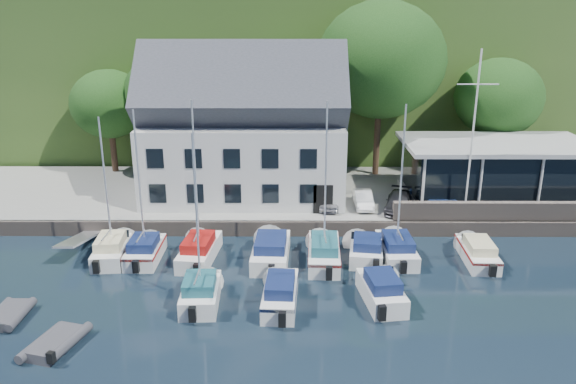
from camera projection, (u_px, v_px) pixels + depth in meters
name	position (u px, v px, depth m)	size (l,w,h in m)	color
ground	(369.00, 328.00, 26.11)	(180.00, 180.00, 0.00)	black
quay	(339.00, 196.00, 42.57)	(60.00, 13.00, 1.00)	gray
quay_face	(347.00, 229.00, 36.40)	(60.00, 0.30, 1.00)	#695D54
hillside	(316.00, 51.00, 82.43)	(160.00, 75.00, 16.00)	#2D4B1C
harbor_building	(244.00, 137.00, 40.12)	(14.40, 8.20, 8.70)	silver
club_pavilion	(494.00, 170.00, 40.29)	(13.20, 7.20, 4.10)	black
seawall	(532.00, 211.00, 36.38)	(18.00, 0.50, 1.20)	#695D54
gangway	(84.00, 248.00, 34.73)	(1.20, 6.00, 1.40)	silver
car_silver	(331.00, 200.00, 38.60)	(1.34, 3.34, 1.14)	#B2B3B7
car_white	(363.00, 199.00, 38.76)	(1.17, 3.35, 1.10)	silver
car_dgrey	(399.00, 202.00, 38.10)	(1.65, 4.06, 1.18)	#2A2A2F
car_blue	(435.00, 197.00, 38.76)	(1.53, 3.87, 1.33)	#315298
flagpole	(473.00, 135.00, 35.77)	(2.59, 0.20, 10.78)	silver
tree_0	(111.00, 121.00, 46.04)	(6.19, 6.19, 8.46)	#163810
tree_1	(171.00, 114.00, 45.51)	(7.18, 7.18, 9.81)	#163810
tree_2	(286.00, 112.00, 44.47)	(7.68, 7.68, 10.50)	#163810
tree_3	(379.00, 90.00, 44.40)	(10.08, 10.08, 13.78)	#163810
tree_4	(496.00, 118.00, 44.91)	(6.92, 6.92, 9.46)	#163810
boat_r1_0	(106.00, 186.00, 31.89)	(1.89, 6.12, 9.05)	white
boat_r1_1	(140.00, 188.00, 31.74)	(1.92, 5.46, 8.91)	white
boat_r1_2	(196.00, 185.00, 31.74)	(1.91, 6.73, 9.17)	white
boat_r1_3	(271.00, 248.00, 32.85)	(2.24, 7.01, 1.54)	white
boat_r1_4	(325.00, 185.00, 31.40)	(1.95, 7.09, 9.45)	white
boat_r1_5	(367.00, 248.00, 33.02)	(2.04, 5.21, 1.44)	white
boat_r1_6	(401.00, 187.00, 32.02)	(2.01, 6.42, 8.86)	white
boat_r1_7	(478.00, 250.00, 32.79)	(1.80, 6.22, 1.36)	white
boat_r2_1	(197.00, 216.00, 26.80)	(1.96, 5.37, 9.35)	white
boat_r2_2	(280.00, 290.00, 27.96)	(1.76, 6.30, 1.53)	white
boat_r2_3	(381.00, 287.00, 28.20)	(1.86, 5.66, 1.57)	white
dinghy_0	(9.00, 313.00, 26.72)	(1.66, 2.76, 0.64)	#38383D
dinghy_1	(55.00, 341.00, 24.45)	(1.78, 2.97, 0.69)	#38383D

